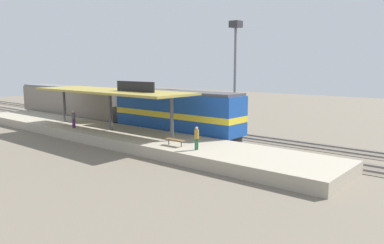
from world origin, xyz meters
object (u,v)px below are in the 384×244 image
at_px(locomotive, 176,113).
at_px(passenger_carriage_single, 72,103).
at_px(person_walking, 197,137).
at_px(platform_bench, 175,140).
at_px(light_mast, 235,52).
at_px(person_waiting, 74,118).

distance_m(locomotive, passenger_carriage_single, 18.00).
height_order(locomotive, passenger_carriage_single, locomotive).
bearing_deg(person_walking, platform_bench, 89.03).
relative_size(platform_bench, light_mast, 0.15).
distance_m(platform_bench, person_waiting, 13.43).
bearing_deg(platform_bench, passenger_carriage_single, 75.62).
xyz_separation_m(locomotive, person_walking, (-6.04, -7.56, -0.56)).
distance_m(locomotive, person_waiting, 10.15).
relative_size(passenger_carriage_single, person_waiting, 11.70).
relative_size(light_mast, person_waiting, 6.84).
xyz_separation_m(passenger_carriage_single, person_walking, (-6.04, -25.56, -0.46)).
bearing_deg(platform_bench, person_walking, -90.97).
bearing_deg(light_mast, locomotive, 168.66).
xyz_separation_m(platform_bench, person_waiting, (-0.18, 13.42, 0.51)).
bearing_deg(locomotive, platform_bench, -138.03).
distance_m(light_mast, person_walking, 16.44).
relative_size(person_waiting, person_walking, 1.00).
height_order(platform_bench, light_mast, light_mast).
height_order(locomotive, person_waiting, locomotive).
bearing_deg(locomotive, light_mast, -11.34).
bearing_deg(platform_bench, locomotive, 41.97).
xyz_separation_m(platform_bench, locomotive, (6.00, 5.40, 1.07)).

